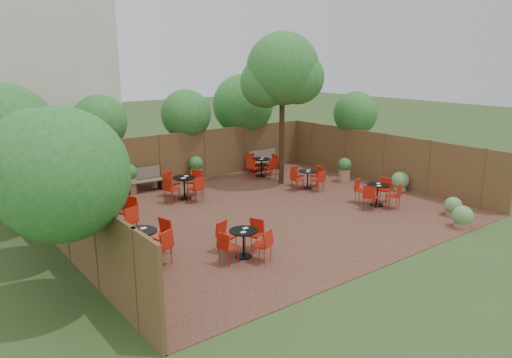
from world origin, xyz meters
TOP-DOWN VIEW (x-y plane):
  - ground at (0.00, 0.00)m, footprint 80.00×80.00m
  - courtyard_paving at (0.00, 0.00)m, footprint 12.00×10.00m
  - fence_back at (0.00, 5.00)m, footprint 12.00×0.08m
  - fence_left at (-6.00, 0.00)m, footprint 0.08×10.00m
  - fence_right at (6.00, 0.00)m, footprint 0.08×10.00m
  - neighbour_building at (-4.50, 8.00)m, footprint 5.00×4.00m
  - overhang_foliage at (-2.56, 2.64)m, footprint 15.51×10.90m
  - courtyard_tree at (2.85, 2.39)m, footprint 2.84×2.75m
  - park_bench_left at (-1.95, 4.62)m, footprint 1.46×0.56m
  - park_bench_right at (3.77, 4.62)m, footprint 1.43×0.49m
  - bistro_tables at (-0.90, 0.57)m, footprint 9.77×7.83m
  - planters at (-1.01, 3.89)m, footprint 10.68×4.21m
  - low_shrubs at (4.81, -2.92)m, footprint 2.53×4.19m

SIDE VIEW (x-z plane):
  - ground at x=0.00m, z-range 0.00..0.00m
  - courtyard_paving at x=0.00m, z-range 0.00..0.02m
  - low_shrubs at x=4.81m, z-range -0.02..0.69m
  - bistro_tables at x=-0.90m, z-range -0.01..0.93m
  - park_bench_right at x=3.77m, z-range 0.03..0.91m
  - park_bench_left at x=-1.95m, z-range 0.03..0.92m
  - planters at x=-1.01m, z-range 0.05..1.12m
  - fence_back at x=0.00m, z-range 0.00..2.00m
  - fence_left at x=-6.00m, z-range 0.00..2.00m
  - fence_right at x=6.00m, z-range 0.00..2.00m
  - overhang_foliage at x=-2.56m, z-range 1.35..4.11m
  - neighbour_building at x=-4.50m, z-range 0.00..8.00m
  - courtyard_tree at x=2.85m, z-range 1.37..7.14m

